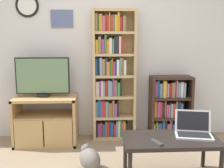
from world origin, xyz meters
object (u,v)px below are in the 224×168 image
(television, at_px, (43,77))
(cat, at_px, (89,158))
(bookshelf_short, at_px, (168,107))
(coffee_table, at_px, (171,142))
(remote_near_laptop, at_px, (157,142))
(bookshelf_tall, at_px, (112,76))
(laptop, at_px, (193,129))
(tv_stand, at_px, (46,120))

(television, height_order, cat, television)
(bookshelf_short, bearing_deg, television, -176.97)
(television, height_order, coffee_table, television)
(bookshelf_short, bearing_deg, remote_near_laptop, -109.67)
(bookshelf_tall, distance_m, bookshelf_short, 0.96)
(laptop, bearing_deg, remote_near_laptop, -142.66)
(bookshelf_short, height_order, remote_near_laptop, bookshelf_short)
(television, distance_m, bookshelf_tall, 0.98)
(bookshelf_short, xyz_separation_m, cat, (-1.15, -0.94, -0.34))
(television, xyz_separation_m, bookshelf_short, (1.81, 0.10, -0.49))
(remote_near_laptop, bearing_deg, bookshelf_short, 45.84)
(tv_stand, xyz_separation_m, cat, (0.63, -0.80, -0.21))
(bookshelf_tall, bearing_deg, coffee_table, -65.18)
(tv_stand, xyz_separation_m, remote_near_laptop, (1.31, -1.17, 0.12))
(laptop, distance_m, cat, 1.20)
(laptop, distance_m, remote_near_laptop, 0.49)
(television, height_order, remote_near_laptop, television)
(television, distance_m, coffee_table, 1.95)
(remote_near_laptop, distance_m, cat, 0.85)
(tv_stand, height_order, bookshelf_short, bookshelf_short)
(television, relative_size, cat, 1.66)
(bookshelf_short, bearing_deg, coffee_table, -103.83)
(laptop, bearing_deg, coffee_table, -152.95)
(tv_stand, bearing_deg, cat, -51.75)
(bookshelf_short, xyz_separation_m, remote_near_laptop, (-0.47, -1.31, -0.01))
(coffee_table, bearing_deg, tv_stand, 145.37)
(coffee_table, distance_m, laptop, 0.30)
(bookshelf_short, relative_size, coffee_table, 0.94)
(television, distance_m, cat, 1.35)
(coffee_table, bearing_deg, bookshelf_tall, 114.82)
(bookshelf_short, xyz_separation_m, coffee_table, (-0.29, -1.17, -0.07))
(coffee_table, xyz_separation_m, remote_near_laptop, (-0.18, -0.14, 0.06))
(bookshelf_tall, distance_m, cat, 1.29)
(laptop, bearing_deg, bookshelf_short, 100.85)
(television, bearing_deg, laptop, -29.33)
(bookshelf_tall, height_order, cat, bookshelf_tall)
(remote_near_laptop, bearing_deg, tv_stand, 113.82)
(laptop, height_order, remote_near_laptop, laptop)
(tv_stand, bearing_deg, laptop, -28.67)
(tv_stand, xyz_separation_m, television, (-0.03, 0.04, 0.61))
(television, bearing_deg, bookshelf_tall, 7.23)
(bookshelf_tall, xyz_separation_m, coffee_table, (0.55, -1.20, -0.53))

